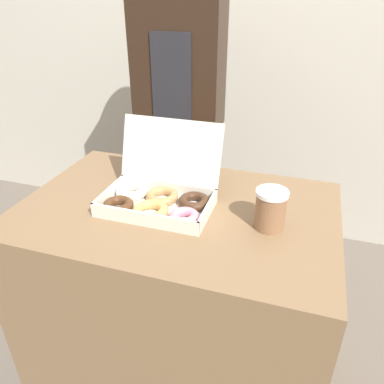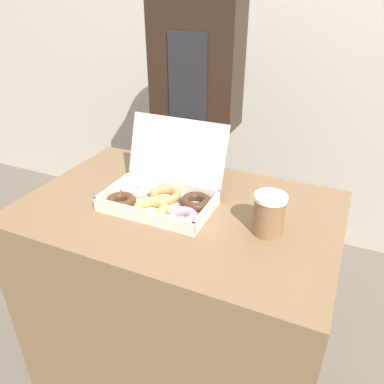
% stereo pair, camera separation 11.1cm
% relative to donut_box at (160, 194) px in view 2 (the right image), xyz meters
% --- Properties ---
extents(ground_plane, '(14.00, 14.00, 0.00)m').
position_rel_donut_box_xyz_m(ground_plane, '(0.06, 0.01, -0.81)').
color(ground_plane, '#665B51').
extents(wall_back, '(10.00, 0.05, 2.60)m').
position_rel_donut_box_xyz_m(wall_back, '(0.06, 1.20, 0.49)').
color(wall_back, beige).
rests_on(wall_back, ground_plane).
extents(table, '(1.00, 0.66, 0.77)m').
position_rel_donut_box_xyz_m(table, '(0.06, 0.01, -0.42)').
color(table, brown).
rests_on(table, ground_plane).
extents(donut_box, '(0.36, 0.30, 0.24)m').
position_rel_donut_box_xyz_m(donut_box, '(0.00, 0.00, 0.00)').
color(donut_box, silver).
rests_on(donut_box, table).
extents(coffee_cup, '(0.09, 0.09, 0.12)m').
position_rel_donut_box_xyz_m(coffee_cup, '(0.35, -0.01, 0.02)').
color(coffee_cup, '#8C6042').
rests_on(coffee_cup, table).
extents(person_customer, '(0.38, 0.21, 1.61)m').
position_rel_donut_box_xyz_m(person_customer, '(-0.13, 0.59, 0.08)').
color(person_customer, '#665B51').
rests_on(person_customer, ground_plane).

